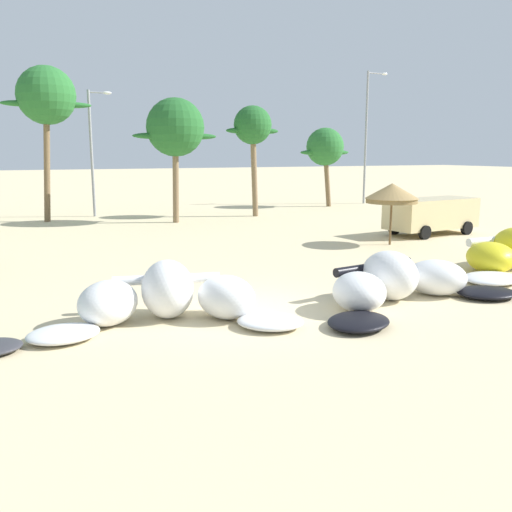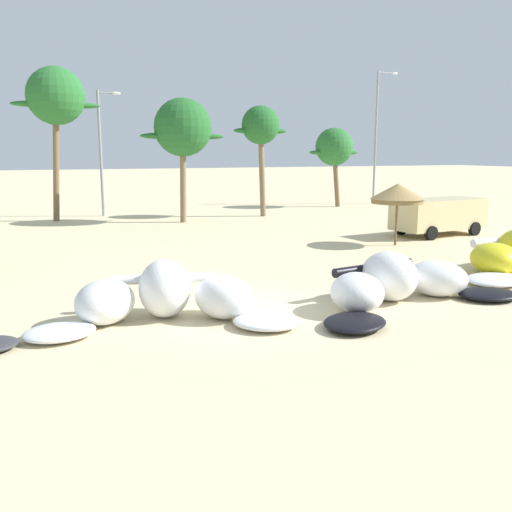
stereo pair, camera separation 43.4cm
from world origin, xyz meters
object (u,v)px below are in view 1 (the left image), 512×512
(palm_center_right, at_px, (253,127))
(parked_van, at_px, (430,213))
(palm_center_left, at_px, (175,128))
(kite_left, at_px, (168,299))
(palm_right_of_gap, at_px, (325,148))
(lamppost_east_center, at_px, (93,146))
(palm_left_of_gap, at_px, (46,97))
(lamppost_east, at_px, (368,131))
(beach_umbrella_middle, at_px, (392,193))
(kite_left_of_center, at_px, (399,283))

(palm_center_right, bearing_deg, parked_van, -67.33)
(palm_center_left, bearing_deg, kite_left, -107.65)
(palm_right_of_gap, xyz_separation_m, lamppost_east_center, (-17.11, 0.61, 0.02))
(parked_van, height_order, palm_right_of_gap, palm_right_of_gap)
(kite_left, distance_m, palm_center_left, 20.63)
(kite_left, distance_m, palm_left_of_gap, 23.76)
(palm_left_of_gap, xyz_separation_m, palm_center_left, (6.68, -3.68, -1.82))
(lamppost_east, bearing_deg, beach_umbrella_middle, -122.87)
(kite_left_of_center, relative_size, lamppost_east_center, 0.88)
(beach_umbrella_middle, xyz_separation_m, palm_center_left, (-6.37, 11.99, 3.18))
(palm_center_left, bearing_deg, palm_left_of_gap, 151.14)
(kite_left_of_center, distance_m, lamppost_east_center, 26.06)
(kite_left, relative_size, kite_left_of_center, 0.92)
(kite_left_of_center, distance_m, palm_center_right, 22.34)
(kite_left_of_center, relative_size, palm_center_right, 1.00)
(kite_left_of_center, relative_size, palm_left_of_gap, 0.78)
(palm_right_of_gap, height_order, lamppost_east, lamppost_east)
(kite_left, xyz_separation_m, beach_umbrella_middle, (12.44, 7.09, 1.78))
(lamppost_east_center, bearing_deg, kite_left_of_center, -80.64)
(kite_left, height_order, kite_left_of_center, kite_left)
(parked_van, distance_m, palm_center_right, 13.13)
(palm_left_of_gap, distance_m, palm_center_right, 12.52)
(kite_left, bearing_deg, palm_center_left, 72.35)
(kite_left, bearing_deg, lamppost_east, 46.07)
(kite_left, distance_m, parked_van, 18.49)
(palm_center_left, bearing_deg, lamppost_east_center, 126.03)
(beach_umbrella_middle, bearing_deg, palm_left_of_gap, 129.78)
(palm_right_of_gap, xyz_separation_m, lamppost_east, (4.57, 0.95, 1.32))
(kite_left_of_center, bearing_deg, palm_center_left, 90.85)
(kite_left, bearing_deg, palm_center_right, 60.21)
(palm_left_of_gap, bearing_deg, beach_umbrella_middle, -50.22)
(beach_umbrella_middle, relative_size, palm_center_right, 0.39)
(parked_van, relative_size, lamppost_east, 0.49)
(beach_umbrella_middle, xyz_separation_m, parked_van, (3.82, 1.69, -1.26))
(beach_umbrella_middle, height_order, palm_left_of_gap, palm_left_of_gap)
(parked_van, bearing_deg, palm_center_right, 112.67)
(kite_left, distance_m, lamppost_east, 34.80)
(beach_umbrella_middle, distance_m, lamppost_east, 21.34)
(palm_right_of_gap, bearing_deg, parked_van, -101.41)
(parked_van, distance_m, palm_right_of_gap, 15.72)
(parked_van, xyz_separation_m, palm_center_right, (-4.74, 11.34, 4.63))
(parked_van, bearing_deg, palm_center_left, 134.69)
(palm_right_of_gap, bearing_deg, beach_umbrella_middle, -112.27)
(kite_left_of_center, height_order, palm_right_of_gap, palm_right_of_gap)
(beach_umbrella_middle, relative_size, palm_left_of_gap, 0.30)
(kite_left, xyz_separation_m, lamppost_east, (23.86, 24.77, 5.25))
(palm_left_of_gap, height_order, lamppost_east_center, palm_left_of_gap)
(palm_right_of_gap, bearing_deg, lamppost_east, 11.75)
(kite_left_of_center, xyz_separation_m, lamppost_east, (17.50, 25.76, 5.28))
(kite_left, bearing_deg, lamppost_east_center, 84.90)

